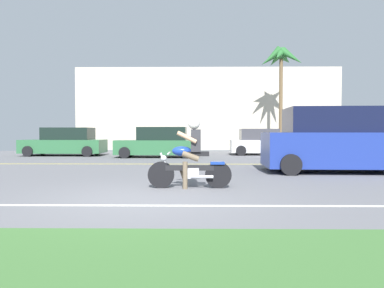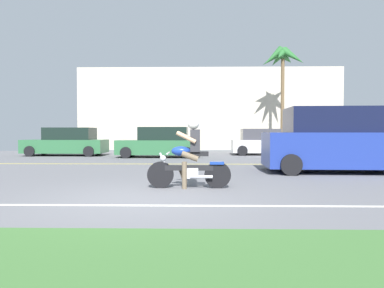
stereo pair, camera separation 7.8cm
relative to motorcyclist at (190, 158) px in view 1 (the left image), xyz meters
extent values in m
cube|color=slate|center=(-0.84, 1.46, -0.70)|extent=(56.00, 30.00, 0.04)
cube|color=silver|center=(-0.84, -2.01, -0.68)|extent=(50.40, 0.12, 0.01)
cube|color=yellow|center=(-0.84, 6.26, -0.68)|extent=(50.40, 0.12, 0.01)
cylinder|color=black|center=(-0.68, 0.00, -0.38)|extent=(0.61, 0.09, 0.61)
cylinder|color=black|center=(0.64, 0.01, -0.38)|extent=(0.61, 0.09, 0.61)
cylinder|color=#B7BAC1|center=(-0.57, 0.00, -0.13)|extent=(0.27, 0.05, 0.53)
cube|color=black|center=(-0.02, 0.00, -0.21)|extent=(1.11, 0.11, 0.12)
cube|color=#B7BAC1|center=(0.03, 0.00, -0.34)|extent=(0.33, 0.20, 0.24)
ellipsoid|color=navy|center=(-0.20, 0.00, 0.17)|extent=(0.45, 0.24, 0.22)
cube|color=black|center=(0.19, 0.00, 0.11)|extent=(0.49, 0.23, 0.10)
cube|color=navy|center=(0.62, 0.01, -0.10)|extent=(0.33, 0.16, 0.06)
cylinder|color=#B7BAC1|center=(-0.49, 0.00, 0.12)|extent=(0.04, 0.63, 0.04)
sphere|color=#B7BAC1|center=(-0.62, 0.00, 0.00)|extent=(0.14, 0.14, 0.14)
cylinder|color=#B7BAC1|center=(0.27, -0.12, -0.41)|extent=(0.51, 0.07, 0.07)
cube|color=#2D2D33|center=(0.12, 0.00, 0.41)|extent=(0.22, 0.33, 0.51)
sphere|color=silver|center=(0.08, 0.00, 0.80)|extent=(0.26, 0.26, 0.26)
cylinder|color=brown|center=(0.00, 0.11, 0.06)|extent=(0.41, 0.13, 0.26)
cylinder|color=brown|center=(0.00, -0.10, 0.06)|extent=(0.41, 0.13, 0.26)
cylinder|color=brown|center=(-0.12, -0.14, -0.37)|extent=(0.11, 0.11, 0.62)
cylinder|color=brown|center=(-0.16, 0.12, -0.41)|extent=(0.21, 0.11, 0.34)
cylinder|color=tan|center=(-0.08, 0.21, 0.49)|extent=(0.46, 0.09, 0.29)
cylinder|color=tan|center=(-0.08, -0.20, 0.49)|extent=(0.46, 0.09, 0.29)
cube|color=navy|center=(4.58, 3.44, 0.05)|extent=(4.52, 2.21, 1.10)
cube|color=black|center=(4.67, 3.43, 0.99)|extent=(3.26, 1.88, 0.80)
cylinder|color=black|center=(6.21, 4.39, -0.36)|extent=(0.65, 0.24, 0.64)
cylinder|color=black|center=(3.02, 4.52, -0.36)|extent=(0.65, 0.24, 0.64)
cylinder|color=black|center=(2.94, 2.48, -0.36)|extent=(0.65, 0.24, 0.64)
cube|color=#2D663D|center=(-7.19, 11.51, -0.17)|extent=(4.41, 1.84, 0.72)
cube|color=black|center=(-6.92, 11.51, 0.52)|extent=(2.56, 1.57, 0.66)
cylinder|color=black|center=(-5.60, 12.39, -0.40)|extent=(0.56, 0.19, 0.56)
cylinder|color=black|center=(-8.76, 12.42, -0.40)|extent=(0.56, 0.19, 0.56)
cylinder|color=black|center=(-5.62, 10.59, -0.40)|extent=(0.56, 0.19, 0.56)
cylinder|color=black|center=(-8.78, 10.63, -0.40)|extent=(0.56, 0.19, 0.56)
cube|color=#2D663D|center=(-1.88, 10.27, -0.16)|extent=(4.26, 1.79, 0.73)
cube|color=black|center=(-1.63, 10.27, 0.53)|extent=(2.48, 1.51, 0.67)
cylinder|color=black|center=(-0.34, 11.08, -0.40)|extent=(0.56, 0.19, 0.56)
cylinder|color=black|center=(-3.39, 11.15, -0.40)|extent=(0.56, 0.19, 0.56)
cylinder|color=black|center=(-0.38, 9.39, -0.40)|extent=(0.56, 0.19, 0.56)
cylinder|color=black|center=(-3.43, 9.47, -0.40)|extent=(0.56, 0.19, 0.56)
cube|color=silver|center=(3.88, 12.35, -0.18)|extent=(3.65, 1.74, 0.69)
cube|color=#414147|center=(3.66, 12.35, 0.48)|extent=(2.13, 1.48, 0.64)
cylinder|color=black|center=(2.56, 11.53, -0.40)|extent=(0.56, 0.19, 0.56)
cylinder|color=black|center=(5.17, 11.49, -0.40)|extent=(0.56, 0.19, 0.56)
cylinder|color=black|center=(2.59, 13.21, -0.40)|extent=(0.56, 0.19, 0.56)
cylinder|color=black|center=(5.20, 13.17, -0.40)|extent=(0.56, 0.19, 0.56)
cylinder|color=brown|center=(5.43, 14.66, 2.40)|extent=(0.22, 0.22, 6.16)
sphere|color=#28662D|center=(5.43, 14.66, 5.48)|extent=(0.58, 0.58, 0.58)
cone|color=#28662D|center=(6.07, 14.55, 5.31)|extent=(1.56, 0.77, 1.26)
cone|color=#28662D|center=(5.81, 15.20, 5.31)|extent=(1.31, 1.55, 0.78)
cone|color=#28662D|center=(5.22, 15.28, 5.31)|extent=(0.98, 1.63, 1.07)
cone|color=#28662D|center=(4.84, 14.95, 5.31)|extent=(1.59, 1.14, 1.21)
cone|color=#28662D|center=(4.79, 14.50, 5.31)|extent=(1.54, 0.88, 1.33)
cone|color=#28662D|center=(5.16, 14.07, 5.31)|extent=(1.11, 1.62, 1.05)
cone|color=#28662D|center=(5.77, 14.10, 5.31)|extent=(1.23, 1.57, 1.20)
cube|color=beige|center=(0.90, 19.46, 2.27)|extent=(18.87, 4.00, 5.91)
camera|label=1|loc=(0.16, -8.29, 0.60)|focal=33.90mm
camera|label=2|loc=(0.23, -8.29, 0.60)|focal=33.90mm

